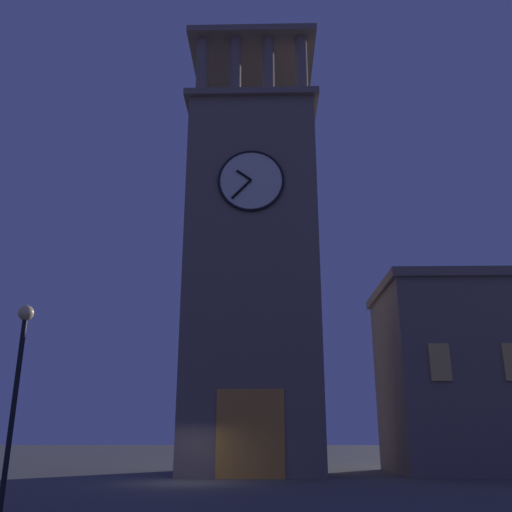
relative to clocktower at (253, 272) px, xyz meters
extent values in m
plane|color=#56544F|center=(2.60, 5.67, -10.84)|extent=(200.00, 200.00, 0.00)
cube|color=#75665B|center=(0.00, -0.02, -0.72)|extent=(7.09, 7.01, 20.25)
cube|color=#75665B|center=(0.00, -0.02, 9.61)|extent=(7.69, 7.61, 0.40)
cylinder|color=#75665B|center=(-2.94, 2.88, 11.78)|extent=(0.70, 0.70, 3.94)
cylinder|color=#75665B|center=(-0.98, 2.88, 11.78)|extent=(0.70, 0.70, 3.94)
cylinder|color=#75665B|center=(0.98, 2.88, 11.78)|extent=(0.70, 0.70, 3.94)
cylinder|color=#75665B|center=(2.94, 2.88, 11.78)|extent=(0.70, 0.70, 3.94)
cylinder|color=#75665B|center=(-2.94, -2.92, 11.78)|extent=(0.70, 0.70, 3.94)
cylinder|color=#75665B|center=(-0.98, -2.92, 11.78)|extent=(0.70, 0.70, 3.94)
cylinder|color=#75665B|center=(0.98, -2.92, 11.78)|extent=(0.70, 0.70, 3.94)
cylinder|color=#75665B|center=(2.94, -2.92, 11.78)|extent=(0.70, 0.70, 3.94)
cube|color=#75665B|center=(0.00, -0.02, 13.95)|extent=(7.69, 7.61, 0.40)
cylinder|color=black|center=(0.00, -0.02, 15.38)|extent=(0.12, 0.12, 2.45)
cylinder|color=silver|center=(0.00, 3.54, 4.08)|extent=(3.45, 0.12, 3.45)
torus|color=black|center=(0.00, 3.56, 4.08)|extent=(3.61, 0.16, 3.61)
cube|color=black|center=(0.38, 3.64, 4.35)|extent=(0.84, 0.06, 0.65)
cube|color=black|center=(0.50, 3.64, 3.54)|extent=(1.10, 0.06, 1.15)
cube|color=orange|center=(0.00, 3.43, -8.84)|extent=(3.20, 0.24, 4.00)
cube|color=#E0B259|center=(-9.17, 3.31, -5.57)|extent=(1.00, 0.12, 1.80)
cylinder|color=black|center=(5.98, 15.29, -8.36)|extent=(0.14, 0.14, 4.96)
sphere|color=#F9DB8C|center=(5.98, 15.29, -5.66)|extent=(0.44, 0.44, 0.44)
camera|label=1|loc=(-0.88, 30.48, -8.97)|focal=38.78mm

